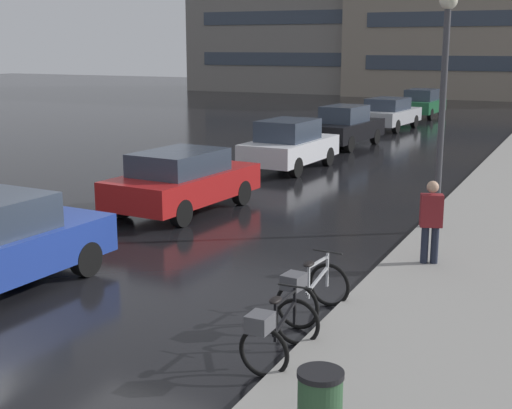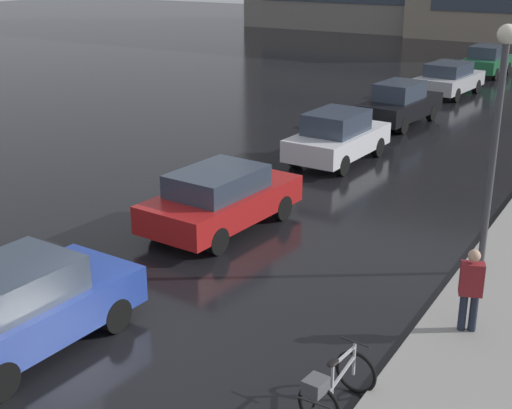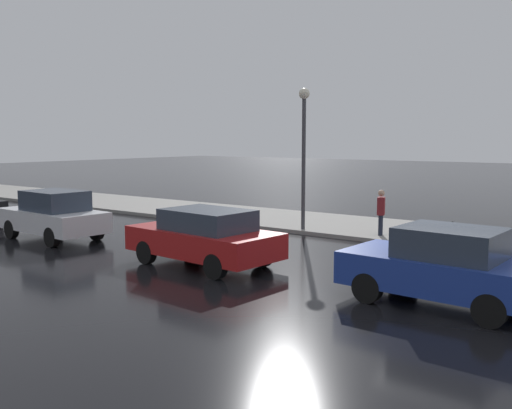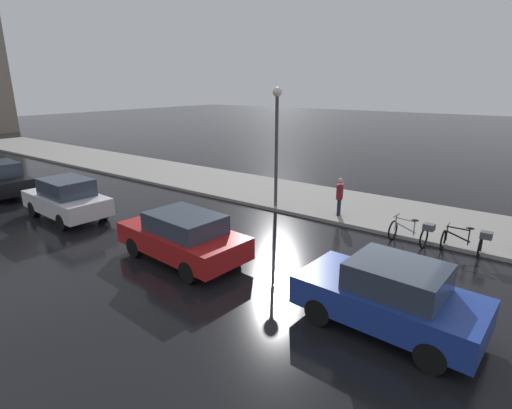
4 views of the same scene
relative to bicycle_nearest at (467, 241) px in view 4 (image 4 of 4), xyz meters
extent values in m
plane|color=black|center=(-3.49, 1.41, -0.49)|extent=(140.00, 140.00, 0.00)
cube|color=gray|center=(2.51, 11.41, -0.42)|extent=(4.80, 60.00, 0.14)
torus|color=black|center=(0.00, 0.71, -0.14)|extent=(0.69, 0.06, 0.69)
torus|color=black|center=(0.00, -0.38, -0.14)|extent=(0.69, 0.06, 0.69)
cube|color=black|center=(0.00, -0.03, 0.13)|extent=(0.04, 0.04, 0.54)
cube|color=black|center=(0.00, 0.62, 0.12)|extent=(0.04, 0.04, 0.53)
cube|color=black|center=(0.00, 0.30, 0.35)|extent=(0.04, 0.65, 0.04)
cube|color=black|center=(0.00, 0.27, 0.07)|extent=(0.04, 0.74, 0.27)
ellipsoid|color=black|center=(0.00, -0.03, 0.43)|extent=(0.14, 0.26, 0.07)
cylinder|color=black|center=(0.00, 0.62, 0.40)|extent=(0.50, 0.03, 0.03)
cube|color=#4C4C51|center=(0.00, -0.50, 0.30)|extent=(0.28, 0.34, 0.22)
torus|color=black|center=(-0.11, 2.34, -0.13)|extent=(0.72, 0.13, 0.72)
torus|color=black|center=(-0.22, 1.27, -0.13)|extent=(0.72, 0.13, 0.72)
cube|color=#ADAFB5|center=(-0.19, 1.62, 0.13)|extent=(0.04, 0.04, 0.51)
cube|color=#ADAFB5|center=(-0.12, 2.26, 0.15)|extent=(0.04, 0.04, 0.55)
cube|color=#ADAFB5|center=(-0.15, 1.94, 0.36)|extent=(0.10, 0.65, 0.04)
cube|color=#ADAFB5|center=(-0.16, 1.91, 0.08)|extent=(0.11, 0.74, 0.27)
ellipsoid|color=black|center=(-0.19, 1.62, 0.41)|extent=(0.17, 0.27, 0.07)
cylinder|color=black|center=(-0.12, 2.26, 0.44)|extent=(0.50, 0.08, 0.03)
cube|color=#4C4C51|center=(-0.23, 1.15, 0.28)|extent=(0.31, 0.37, 0.22)
cube|color=navy|center=(-5.52, 0.72, 0.18)|extent=(2.15, 4.12, 0.69)
cube|color=#2D3847|center=(-5.53, 0.56, 0.83)|extent=(1.69, 2.06, 0.61)
cylinder|color=black|center=(-6.31, 2.01, -0.17)|extent=(0.26, 0.65, 0.64)
cylinder|color=black|center=(-4.59, 1.91, -0.17)|extent=(0.26, 0.65, 0.64)
cylinder|color=black|center=(-6.45, -0.47, -0.17)|extent=(0.26, 0.65, 0.64)
cylinder|color=black|center=(-4.74, -0.57, -0.17)|extent=(0.26, 0.65, 0.64)
cube|color=#AD1919|center=(-5.67, 7.11, 0.17)|extent=(2.31, 4.44, 0.67)
cube|color=#2D3847|center=(-5.69, 6.94, 0.78)|extent=(1.79, 2.42, 0.55)
cylinder|color=black|center=(-6.44, 8.51, -0.17)|extent=(0.27, 0.66, 0.64)
cylinder|color=black|center=(-4.69, 8.37, -0.17)|extent=(0.27, 0.66, 0.64)
cylinder|color=black|center=(-6.66, 5.86, -0.17)|extent=(0.27, 0.66, 0.64)
cylinder|color=black|center=(-4.91, 5.71, -0.17)|extent=(0.27, 0.66, 0.64)
cube|color=silver|center=(-5.64, 13.91, 0.17)|extent=(2.08, 4.20, 0.68)
cube|color=#2D3847|center=(-5.65, 13.75, 0.85)|extent=(1.63, 2.15, 0.67)
cylinder|color=black|center=(-6.39, 15.23, -0.17)|extent=(0.26, 0.65, 0.64)
cylinder|color=black|center=(-4.75, 15.13, -0.17)|extent=(0.26, 0.65, 0.64)
cylinder|color=black|center=(-6.54, 12.69, -0.17)|extent=(0.26, 0.65, 0.64)
cylinder|color=black|center=(-4.90, 12.59, -0.17)|extent=(0.26, 0.65, 0.64)
cube|color=black|center=(-5.68, 19.89, 0.18)|extent=(2.11, 4.49, 0.70)
cube|color=#2D3847|center=(-5.70, 19.71, 0.86)|extent=(1.58, 2.14, 0.66)
cylinder|color=black|center=(-4.81, 21.16, -0.17)|extent=(0.28, 0.66, 0.64)
cylinder|color=black|center=(-5.07, 18.48, -0.17)|extent=(0.28, 0.66, 0.64)
cylinder|color=#1E2333|center=(0.84, 4.88, -0.07)|extent=(0.14, 0.14, 0.84)
cylinder|color=#1E2333|center=(1.01, 4.94, -0.07)|extent=(0.14, 0.14, 0.84)
cube|color=maroon|center=(0.93, 4.91, 0.65)|extent=(0.46, 0.36, 0.60)
sphere|color=tan|center=(0.93, 4.91, 1.09)|extent=(0.22, 0.22, 0.22)
cylinder|color=#424247|center=(0.48, 7.72, 1.93)|extent=(0.14, 0.14, 4.84)
sphere|color=#F2EACC|center=(0.48, 7.72, 4.51)|extent=(0.39, 0.39, 0.39)
camera|label=1|loc=(3.46, -7.89, 3.61)|focal=50.00mm
camera|label=2|loc=(3.36, -6.61, 6.05)|focal=50.00mm
camera|label=3|loc=(-17.07, -2.94, 2.94)|focal=40.00mm
camera|label=4|loc=(-13.63, -1.60, 4.85)|focal=28.00mm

